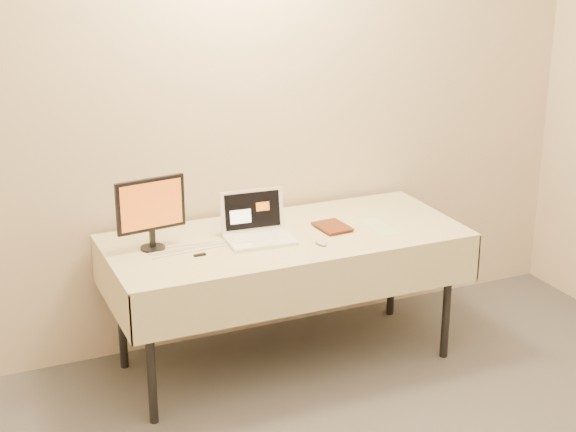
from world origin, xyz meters
name	(u,v)px	position (x,y,z in m)	size (l,w,h in m)	color
back_wall	(252,101)	(0.00, 2.50, 1.35)	(4.00, 0.10, 2.70)	beige
table	(286,246)	(0.00, 2.05, 0.68)	(1.86, 0.81, 0.74)	black
laptop	(257,228)	(-0.16, 2.06, 0.80)	(0.35, 0.30, 0.23)	white
monitor	(151,208)	(-0.68, 2.13, 0.95)	(0.35, 0.14, 0.36)	black
book	(320,213)	(0.19, 2.02, 0.84)	(0.15, 0.02, 0.20)	brown
alarm_clock	(239,217)	(-0.15, 2.34, 0.76)	(0.12, 0.06, 0.05)	black
clicker	(321,242)	(0.11, 1.85, 0.75)	(0.04, 0.09, 0.02)	silver
paper_form	(379,226)	(0.50, 1.96, 0.74)	(0.11, 0.28, 0.00)	#B2D9AD
usb_dongle	(200,255)	(-0.50, 1.94, 0.74)	(0.06, 0.02, 0.01)	black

